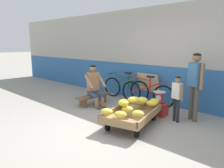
% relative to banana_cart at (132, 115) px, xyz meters
% --- Properties ---
extents(ground_plane, '(80.00, 80.00, 0.00)m').
position_rel_banana_cart_xyz_m(ground_plane, '(-0.20, -0.60, -0.24)').
color(ground_plane, gray).
extents(back_wall, '(16.00, 0.30, 2.77)m').
position_rel_banana_cart_xyz_m(back_wall, '(-0.20, 2.02, 1.14)').
color(back_wall, '#2D609E').
rests_on(back_wall, ground).
extents(banana_cart, '(1.16, 1.60, 0.36)m').
position_rel_banana_cart_xyz_m(banana_cart, '(0.00, 0.00, 0.00)').
color(banana_cart, '#99754C').
rests_on(banana_cart, ground).
extents(banana_pile, '(1.02, 1.53, 0.26)m').
position_rel_banana_cart_xyz_m(banana_pile, '(-0.00, 0.04, 0.22)').
color(banana_pile, yellow).
rests_on(banana_pile, banana_cart).
extents(low_bench, '(0.33, 1.11, 0.27)m').
position_rel_banana_cart_xyz_m(low_bench, '(-1.83, 0.53, -0.04)').
color(low_bench, brown).
rests_on(low_bench, ground).
extents(vendor_seated, '(0.73, 0.59, 1.14)m').
position_rel_banana_cart_xyz_m(vendor_seated, '(-1.75, 0.50, 0.33)').
color(vendor_seated, '#9E704C').
rests_on(vendor_seated, ground).
extents(plastic_crate, '(0.36, 0.28, 0.30)m').
position_rel_banana_cart_xyz_m(plastic_crate, '(0.07, 0.97, -0.09)').
color(plastic_crate, red).
rests_on(plastic_crate, ground).
extents(weighing_scale, '(0.30, 0.30, 0.29)m').
position_rel_banana_cart_xyz_m(weighing_scale, '(0.07, 0.97, 0.21)').
color(weighing_scale, '#28282D').
rests_on(weighing_scale, plastic_crate).
extents(bicycle_near_left, '(1.66, 0.48, 0.86)m').
position_rel_banana_cart_xyz_m(bicycle_near_left, '(-1.55, 1.62, 0.11)').
color(bicycle_near_left, black).
rests_on(bicycle_near_left, ground).
extents(bicycle_far_left, '(1.66, 0.48, 0.86)m').
position_rel_banana_cart_xyz_m(bicycle_far_left, '(-0.65, 1.49, 0.11)').
color(bicycle_far_left, black).
rests_on(bicycle_far_left, ground).
extents(sign_board, '(0.70, 0.28, 0.87)m').
position_rel_banana_cart_xyz_m(sign_board, '(-0.81, 1.85, 0.19)').
color(sign_board, '#C6B289').
rests_on(sign_board, ground).
extents(customer_adult, '(0.43, 0.34, 1.53)m').
position_rel_banana_cart_xyz_m(customer_adult, '(0.82, 1.19, 0.71)').
color(customer_adult, brown).
rests_on(customer_adult, ground).
extents(customer_child, '(0.31, 0.20, 1.03)m').
position_rel_banana_cart_xyz_m(customer_child, '(0.58, 0.85, 0.40)').
color(customer_child, '#232328').
rests_on(customer_child, ground).
extents(shopping_bag, '(0.18, 0.12, 0.24)m').
position_rel_banana_cart_xyz_m(shopping_bag, '(0.02, 0.47, -0.12)').
color(shopping_bag, '#3370B7').
rests_on(shopping_bag, ground).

